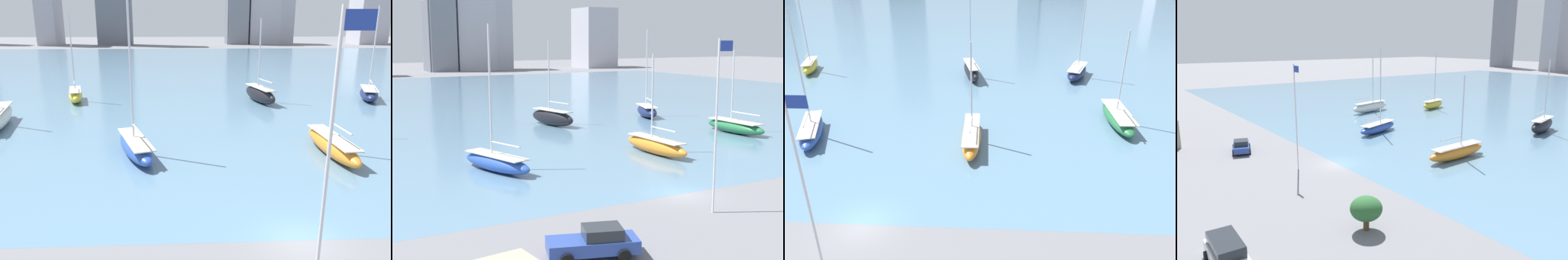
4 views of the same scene
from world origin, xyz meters
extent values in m
plane|color=slate|center=(0.00, 0.00, 0.00)|extent=(500.00, 500.00, 0.00)
cube|color=slate|center=(0.00, 70.00, 0.00)|extent=(180.00, 140.00, 0.00)
cylinder|color=silver|center=(-0.88, -4.60, 5.94)|extent=(0.14, 0.14, 11.88)
cube|color=#1E3899|center=(-0.26, -4.60, 11.38)|extent=(1.10, 0.03, 0.70)
cube|color=slate|center=(22.18, 171.15, 12.70)|extent=(9.58, 11.32, 25.39)
cube|color=slate|center=(22.56, 172.27, 20.21)|extent=(9.26, 15.43, 40.42)
cube|color=#A8A8B2|center=(35.34, 172.23, 18.70)|extent=(14.30, 12.44, 37.40)
cube|color=#9E9EA8|center=(44.20, 171.10, 13.73)|extent=(9.77, 9.93, 27.46)
cube|color=#A8A8B2|center=(85.42, 167.87, 12.12)|extent=(13.72, 15.48, 24.25)
ellipsoid|color=#284CA8|center=(-10.11, 13.78, 0.78)|extent=(4.83, 9.13, 1.55)
cube|color=beige|center=(-10.11, 13.78, 1.50)|extent=(3.96, 7.48, 0.10)
cube|color=#2D2D33|center=(-10.11, 13.78, 0.35)|extent=(0.66, 1.57, 0.70)
cylinder|color=silver|center=(-10.32, 14.41, 7.35)|extent=(0.18, 0.18, 11.60)
cylinder|color=silver|center=(-9.69, 12.51, 2.65)|extent=(1.40, 3.85, 0.14)
cube|color=#2D2D33|center=(-26.03, 23.85, 0.45)|extent=(0.55, 1.84, 0.90)
ellipsoid|color=orange|center=(6.94, 13.17, 0.84)|extent=(2.25, 9.77, 1.67)
cube|color=beige|center=(6.94, 13.17, 1.62)|extent=(1.84, 8.01, 0.10)
cube|color=#2D2D33|center=(6.94, 13.17, 0.38)|extent=(0.22, 1.75, 0.75)
cylinder|color=silver|center=(6.92, 13.90, 5.99)|extent=(0.18, 0.18, 8.65)
cylinder|color=silver|center=(6.99, 11.95, 2.77)|extent=(0.28, 3.90, 0.14)
ellipsoid|color=black|center=(5.29, 35.33, 1.10)|extent=(3.87, 8.88, 2.19)
cube|color=#BCB7AD|center=(5.29, 35.33, 2.14)|extent=(3.17, 7.29, 0.10)
cube|color=#2D2D33|center=(5.29, 35.33, 0.50)|extent=(0.52, 1.56, 0.98)
cylinder|color=silver|center=(5.14, 35.96, 6.89)|extent=(0.18, 0.18, 9.39)
cylinder|color=silver|center=(5.64, 33.86, 3.29)|extent=(1.14, 4.24, 0.14)
ellipsoid|color=#19234C|center=(21.62, 36.18, 0.88)|extent=(5.13, 8.41, 1.74)
cube|color=silver|center=(21.62, 36.18, 1.70)|extent=(4.21, 6.89, 0.10)
cube|color=#2D2D33|center=(21.62, 36.18, 0.40)|extent=(0.67, 1.42, 0.78)
cylinder|color=silver|center=(21.84, 36.75, 7.52)|extent=(0.18, 0.18, 11.55)
cylinder|color=silver|center=(21.19, 35.06, 2.85)|extent=(1.44, 3.44, 0.14)
ellipsoid|color=yellow|center=(-21.13, 37.21, 0.88)|extent=(3.63, 7.60, 1.75)
cube|color=beige|center=(-21.13, 37.21, 1.71)|extent=(2.98, 6.23, 0.10)
cube|color=#2D2D33|center=(-21.13, 37.21, 0.40)|extent=(0.48, 1.32, 0.79)
cylinder|color=silver|center=(-21.27, 37.74, 6.95)|extent=(0.18, 0.18, 10.38)
cylinder|color=silver|center=(-20.88, 36.21, 2.86)|extent=(0.92, 3.10, 0.14)
camera|label=1|loc=(-6.43, -17.59, 11.38)|focal=35.00mm
camera|label=2|loc=(-25.56, -32.20, 11.84)|focal=50.00mm
camera|label=3|loc=(9.68, -21.52, 18.18)|focal=35.00mm
camera|label=4|loc=(37.34, -22.21, 14.14)|focal=35.00mm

